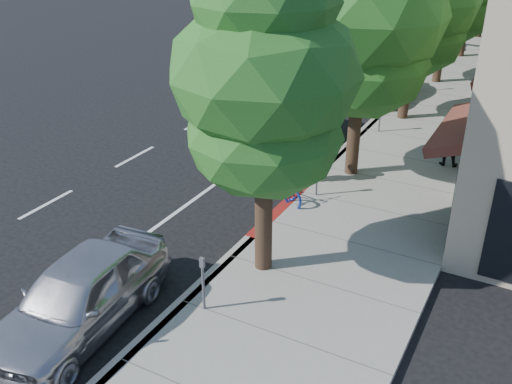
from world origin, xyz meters
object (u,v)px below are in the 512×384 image
Objects in this scene: near_car_a at (79,295)px; pedestrian at (449,142)px; cyclist at (320,161)px; dark_suv_far at (405,40)px; street_tree_1 at (363,18)px; silver_suv at (284,124)px; street_tree_0 at (265,79)px; white_pickup at (412,41)px; dark_sedan at (382,82)px; street_tree_2 at (416,2)px; bicycle at (278,184)px.

near_car_a is 2.92× the size of pedestrian.
pedestrian is at bearing -47.78° from cyclist.
near_car_a is (-1.65, -8.50, -0.01)m from cyclist.
dark_suv_far is at bearing 86.98° from near_car_a.
dark_suv_far is (-3.10, 17.50, -4.09)m from street_tree_1.
near_car_a is (0.78, -11.00, 0.02)m from silver_suv.
dark_suv_far is 27.01m from near_car_a.
silver_suv is (-3.10, 7.50, -3.87)m from street_tree_0.
street_tree_0 is 24.01m from dark_suv_far.
pedestrian is at bearing 72.61° from street_tree_0.
white_pickup is 0.82m from dark_suv_far.
dark_suv_far is (-1.42, 9.02, 0.09)m from dark_sedan.
street_tree_0 is 4.66× the size of cyclist.
silver_suv is 16.00m from dark_suv_far.
cyclist is 0.35× the size of dark_sedan.
pedestrian is (5.63, 0.57, 0.17)m from silver_suv.
street_tree_1 reaches higher than cyclist.
street_tree_2 is 1.17× the size of white_pickup.
street_tree_1 is at bearing 90.00° from street_tree_0.
pedestrian is (5.06, -14.86, 0.00)m from white_pickup.
street_tree_0 is 1.64× the size of dark_sedan.
street_tree_0 is 0.98× the size of street_tree_2.
street_tree_2 reaches higher than bicycle.
street_tree_2 is 1.64× the size of near_car_a.
bicycle is at bearing -69.03° from silver_suv.
silver_suv is at bearing 154.18° from street_tree_1.
cyclist is 0.32× the size of dark_suv_far.
dark_suv_far is at bearing 87.39° from silver_suv.
street_tree_0 is at bearing 51.78° from near_car_a.
street_tree_1 reaches higher than dark_sedan.
cyclist is 8.66m from near_car_a.
street_tree_1 is at bearing -2.75° from bicycle.
street_tree_0 is at bearing -81.04° from dark_suv_far.
white_pickup is at bearing -43.73° from dark_suv_far.
near_car_a is at bearing 167.45° from cyclist.
bicycle is 6.07m from pedestrian.
near_car_a is (-1.02, -6.88, 0.23)m from bicycle.
silver_suv is (-1.80, 4.12, 0.21)m from bicycle.
street_tree_1 is 1.06× the size of street_tree_2.
dark_sedan is at bearing 75.87° from silver_suv.
near_car_a is at bearing -88.56° from silver_suv.
street_tree_0 is 8.99m from silver_suv.
street_tree_2 is at bearing -69.82° from white_pickup.
street_tree_2 reaches higher than dark_suv_far.
street_tree_2 is at bearing -7.08° from cyclist.
pedestrian is at bearing -68.51° from dark_suv_far.
silver_suv is 7.13m from dark_sedan.
white_pickup reaches higher than dark_sedan.
dark_suv_far is (-0.57, 0.57, -0.10)m from white_pickup.
cyclist is 0.25× the size of white_pickup.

